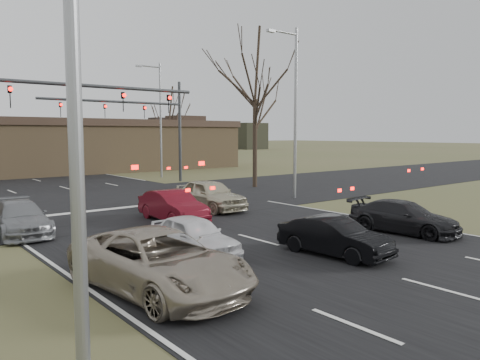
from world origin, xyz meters
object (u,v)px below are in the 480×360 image
object	(u,v)px
streetlight_right_far	(159,114)
car_black_hatch	(334,237)
car_red_ahead	(173,206)
mast_arm_near	(25,107)
car_silver_suv	(159,261)
car_grey_ahead	(20,218)
streetlight_right_near	(293,104)
car_charcoal_sedan	(404,217)
car_silver_ahead	(210,195)
building	(36,146)
mast_arm_far	(148,119)
car_white_sedan	(193,236)

from	to	relation	value
streetlight_right_far	car_black_hatch	world-z (taller)	streetlight_right_far
car_red_ahead	mast_arm_near	bearing A→B (deg)	136.11
mast_arm_near	streetlight_right_far	xyz separation A→B (m)	(14.55, 14.00, 0.51)
streetlight_right_far	car_silver_suv	size ratio (longest dim) A/B	1.84
streetlight_right_far	car_black_hatch	xyz separation A→B (m)	(-8.82, -27.14, -4.97)
car_silver_suv	car_grey_ahead	xyz separation A→B (m)	(-0.97, 9.13, -0.11)
streetlight_right_near	streetlight_right_far	size ratio (longest dim) A/B	1.00
car_charcoal_sedan	car_grey_ahead	bearing A→B (deg)	136.41
mast_arm_near	car_silver_suv	distance (m)	13.35
mast_arm_near	car_charcoal_sedan	xyz separation A→B (m)	(10.56, -12.59, -4.45)
mast_arm_near	streetlight_right_near	distance (m)	14.38
streetlight_right_near	car_grey_ahead	bearing A→B (deg)	-178.13
car_charcoal_sedan	car_silver_ahead	size ratio (longest dim) A/B	0.94
building	car_red_ahead	xyz separation A→B (m)	(-2.50, -29.83, -1.98)
mast_arm_near	mast_arm_far	xyz separation A→B (m)	(11.41, 10.00, -0.06)
car_grey_ahead	streetlight_right_far	bearing A→B (deg)	51.38
car_grey_ahead	building	bearing A→B (deg)	76.89
car_black_hatch	mast_arm_far	bearing A→B (deg)	70.73
building	car_silver_suv	bearing A→B (deg)	-101.29
streetlight_right_far	car_charcoal_sedan	distance (m)	27.34
car_black_hatch	car_red_ahead	xyz separation A→B (m)	(-1.00, 8.30, 0.07)
mast_arm_near	car_white_sedan	distance (m)	11.46
building	streetlight_right_near	world-z (taller)	streetlight_right_near
streetlight_right_far	car_grey_ahead	size ratio (longest dim) A/B	2.26
streetlight_right_far	car_silver_suv	world-z (taller)	streetlight_right_far
mast_arm_far	streetlight_right_far	distance (m)	5.12
streetlight_right_far	car_grey_ahead	bearing A→B (deg)	-132.10
streetlight_right_near	car_white_sedan	world-z (taller)	streetlight_right_near
streetlight_right_far	car_red_ahead	xyz separation A→B (m)	(-9.82, -18.83, -4.90)
car_black_hatch	car_silver_ahead	distance (m)	10.08
car_black_hatch	car_silver_ahead	world-z (taller)	car_silver_ahead
building	car_black_hatch	distance (m)	38.22
mast_arm_far	car_silver_ahead	world-z (taller)	mast_arm_far
car_silver_suv	car_silver_ahead	distance (m)	12.38
car_silver_suv	car_red_ahead	xyz separation A→B (m)	(5.02, 7.80, -0.07)
mast_arm_far	car_silver_suv	size ratio (longest dim) A/B	2.05
streetlight_right_near	car_silver_suv	distance (m)	17.93
car_charcoal_sedan	mast_arm_far	bearing A→B (deg)	81.81
mast_arm_far	streetlight_right_far	bearing A→B (deg)	51.89
streetlight_right_far	car_grey_ahead	distance (m)	24.10
building	car_white_sedan	world-z (taller)	building
streetlight_right_near	car_white_sedan	size ratio (longest dim) A/B	2.66
building	car_black_hatch	xyz separation A→B (m)	(-1.50, -38.14, -2.05)
building	car_red_ahead	size ratio (longest dim) A/B	10.21
mast_arm_far	car_grey_ahead	distance (m)	19.03
streetlight_right_far	car_silver_ahead	bearing A→B (deg)	-111.26
streetlight_right_near	car_grey_ahead	world-z (taller)	streetlight_right_near
mast_arm_near	car_black_hatch	world-z (taller)	mast_arm_near
mast_arm_far	car_black_hatch	bearing A→B (deg)	-103.80
car_white_sedan	car_grey_ahead	xyz separation A→B (m)	(-3.49, 6.83, 0.00)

